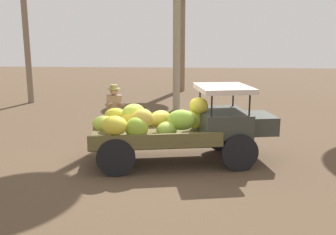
# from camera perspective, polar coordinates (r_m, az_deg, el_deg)

# --- Properties ---
(ground_plane) EXTENTS (60.00, 60.00, 0.00)m
(ground_plane) POSITION_cam_1_polar(r_m,az_deg,el_deg) (9.34, -1.04, -6.67)
(ground_plane) COLOR brown
(truck) EXTENTS (4.63, 2.43, 1.87)m
(truck) POSITION_cam_1_polar(r_m,az_deg,el_deg) (9.01, 2.38, -1.24)
(truck) COLOR #35372F
(truck) RESTS_ON ground
(farmer) EXTENTS (0.54, 0.50, 1.76)m
(farmer) POSITION_cam_1_polar(r_m,az_deg,el_deg) (10.32, -8.16, 0.80)
(farmer) COLOR #4B526E
(farmer) RESTS_ON ground
(loose_banana_bunch) EXTENTS (0.63, 0.57, 0.38)m
(loose_banana_bunch) POSITION_cam_1_polar(r_m,az_deg,el_deg) (11.42, -9.26, -2.32)
(loose_banana_bunch) COLOR gold
(loose_banana_bunch) RESTS_ON ground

